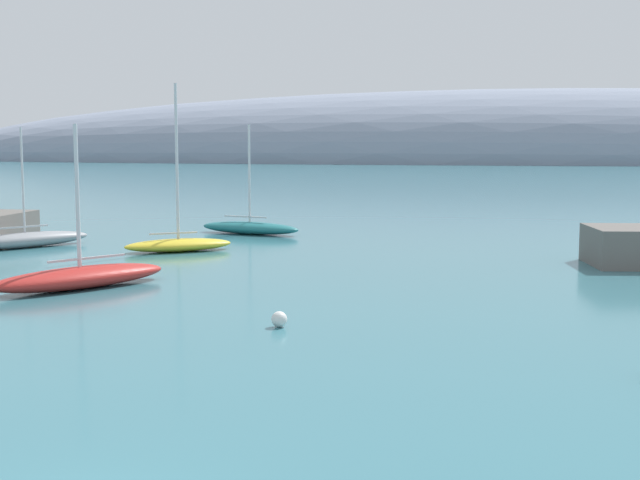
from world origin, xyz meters
TOP-DOWN VIEW (x-y plane):
  - distant_ridge at (27.23, 240.49)m, footprint 379.18×68.30m
  - sailboat_yellow_near_shore at (-10.22, 35.61)m, footprint 6.61×5.21m
  - sailboat_grey_mid_mooring at (-20.14, 35.71)m, footprint 6.40×7.63m
  - sailboat_red_outer_mooring at (-10.40, 22.68)m, footprint 6.92×8.02m
  - sailboat_teal_end_of_line at (-8.33, 45.41)m, footprint 7.89×4.00m
  - mooring_buoy_white at (0.17, 16.31)m, footprint 0.57×0.57m

SIDE VIEW (x-z plane):
  - distant_ridge at x=27.23m, z-range -20.76..20.76m
  - mooring_buoy_white at x=0.17m, z-range 0.00..0.57m
  - sailboat_teal_end_of_line at x=-8.33m, z-range -3.36..4.32m
  - sailboat_yellow_near_shore at x=-10.22m, z-range -4.46..5.47m
  - sailboat_grey_mid_mooring at x=-20.14m, z-range -3.20..4.21m
  - sailboat_red_outer_mooring at x=-10.40m, z-range -3.15..4.21m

